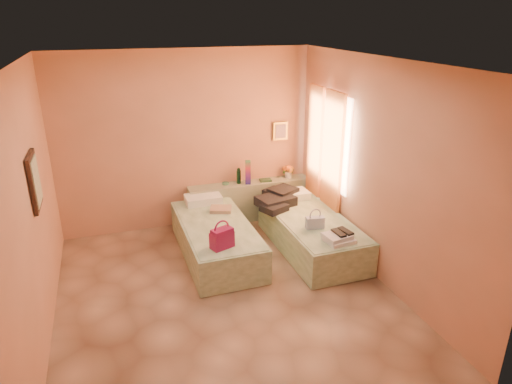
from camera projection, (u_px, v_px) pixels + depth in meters
ground at (227, 296)px, 5.65m from camera, size 4.50×4.50×0.00m
room_walls at (228, 143)px, 5.56m from camera, size 4.02×4.51×2.81m
headboard_ledge at (250, 201)px, 7.68m from camera, size 2.05×0.30×0.65m
bed_left at (216, 239)px, 6.53m from camera, size 0.92×2.01×0.50m
bed_right at (311, 234)px, 6.68m from camera, size 0.92×2.01×0.50m
water_bottle at (239, 176)px, 7.47m from camera, size 0.09×0.09×0.25m
rainbow_box at (248, 172)px, 7.43m from camera, size 0.11×0.11×0.40m
small_dish at (225, 183)px, 7.48m from camera, size 0.14×0.14×0.03m
green_book at (265, 180)px, 7.62m from camera, size 0.20×0.15×0.03m
flower_vase at (288, 170)px, 7.72m from camera, size 0.27×0.27×0.27m
magenta_handbag at (222, 238)px, 5.72m from camera, size 0.32×0.25×0.27m
khaki_garment at (221, 209)px, 6.83m from camera, size 0.38×0.34×0.05m
clothes_pile at (279, 199)px, 7.03m from camera, size 0.78×0.78×0.18m
blue_handbag at (315, 223)px, 6.27m from camera, size 0.26×0.14×0.16m
towel_stack at (339, 238)px, 5.90m from camera, size 0.38×0.34×0.10m
sandal_pair at (342, 232)px, 5.92m from camera, size 0.20×0.26×0.03m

